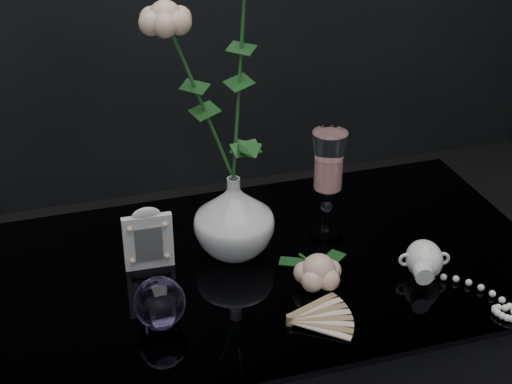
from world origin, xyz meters
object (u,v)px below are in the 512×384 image
object	(u,v)px
paperweight	(160,302)
loose_rose	(318,271)
vase	(234,216)
pearl_jar	(424,258)
wine_glass	(328,185)
picture_frame	(148,238)

from	to	relation	value
paperweight	loose_rose	size ratio (longest dim) A/B	0.46
vase	pearl_jar	xyz separation A→B (m)	(0.30, -0.17, -0.04)
pearl_jar	loose_rose	bearing A→B (deg)	-171.23
wine_glass	loose_rose	xyz separation A→B (m)	(-0.08, -0.16, -0.08)
picture_frame	paperweight	distance (m)	0.17
pearl_jar	paperweight	bearing A→B (deg)	-165.41
picture_frame	loose_rose	distance (m)	0.30
paperweight	pearl_jar	size ratio (longest dim) A/B	0.36
wine_glass	loose_rose	bearing A→B (deg)	-115.79
wine_glass	pearl_jar	xyz separation A→B (m)	(0.12, -0.18, -0.07)
pearl_jar	wine_glass	bearing A→B (deg)	137.71
paperweight	wine_glass	bearing A→B (deg)	26.60
picture_frame	wine_glass	bearing A→B (deg)	4.37
paperweight	pearl_jar	distance (m)	0.47
picture_frame	paperweight	size ratio (longest dim) A/B	1.47
wine_glass	paperweight	bearing A→B (deg)	-153.40
wine_glass	picture_frame	xyz separation A→B (m)	(-0.34, -0.01, -0.05)
vase	picture_frame	bearing A→B (deg)	-179.17
picture_frame	pearl_jar	world-z (taller)	picture_frame
loose_rose	picture_frame	bearing A→B (deg)	142.81
vase	picture_frame	size ratio (longest dim) A/B	1.25
paperweight	vase	bearing A→B (deg)	44.55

